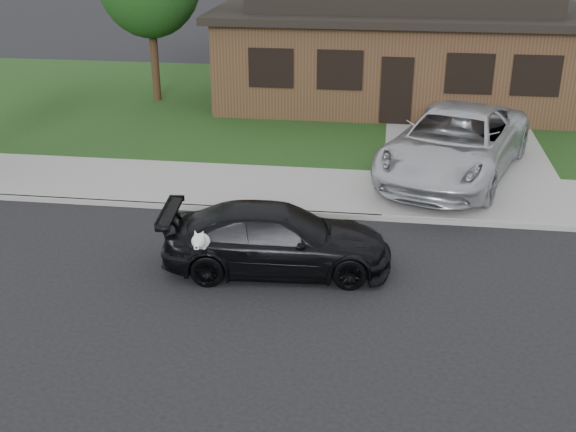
# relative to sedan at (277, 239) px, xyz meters

# --- Properties ---
(ground) EXTENTS (120.00, 120.00, 0.00)m
(ground) POSITION_rel_sedan_xyz_m (-1.75, -0.82, -0.65)
(ground) COLOR black
(ground) RESTS_ON ground
(sidewalk) EXTENTS (60.00, 3.00, 0.12)m
(sidewalk) POSITION_rel_sedan_xyz_m (-1.75, 4.18, -0.59)
(sidewalk) COLOR gray
(sidewalk) RESTS_ON ground
(curb) EXTENTS (60.00, 0.12, 0.12)m
(curb) POSITION_rel_sedan_xyz_m (-1.75, 2.68, -0.59)
(curb) COLOR gray
(curb) RESTS_ON ground
(lawn) EXTENTS (60.00, 13.00, 0.13)m
(lawn) POSITION_rel_sedan_xyz_m (-1.75, 12.18, -0.58)
(lawn) COLOR #193814
(lawn) RESTS_ON ground
(driveway) EXTENTS (4.50, 13.00, 0.14)m
(driveway) POSITION_rel_sedan_xyz_m (4.25, 9.18, -0.58)
(driveway) COLOR gray
(driveway) RESTS_ON ground
(sedan) EXTENTS (4.59, 2.31, 1.29)m
(sedan) POSITION_rel_sedan_xyz_m (0.00, 0.00, 0.00)
(sedan) COLOR black
(sedan) RESTS_ON ground
(minivan) EXTENTS (4.69, 6.76, 1.71)m
(minivan) POSITION_rel_sedan_xyz_m (3.75, 5.57, 0.35)
(minivan) COLOR silver
(minivan) RESTS_ON driveway
(recycling_bin) EXTENTS (0.77, 0.77, 1.00)m
(recycling_bin) POSITION_rel_sedan_xyz_m (2.85, 3.71, -0.02)
(recycling_bin) COLOR navy
(recycling_bin) RESTS_ON sidewalk
(house) EXTENTS (12.60, 8.60, 4.65)m
(house) POSITION_rel_sedan_xyz_m (2.25, 14.17, 1.49)
(house) COLOR #422B1C
(house) RESTS_ON ground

